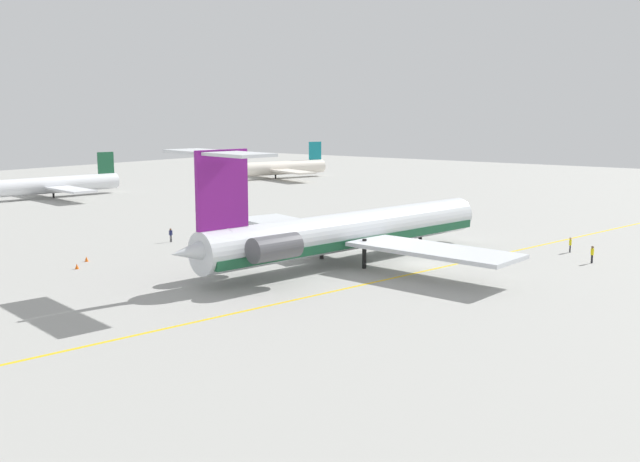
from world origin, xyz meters
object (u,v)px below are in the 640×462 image
object	(u,v)px
safety_cone_wingtip	(77,266)
ground_crew_portside	(570,243)
ground_crew_near_nose	(592,252)
ground_crew_starboard	(171,233)
airliner_mid_right	(49,185)
airliner_far_right	(273,168)
main_jetliner	(343,232)
ground_crew_near_tail	(368,215)
safety_cone_nose	(86,259)

from	to	relation	value
safety_cone_wingtip	ground_crew_portside	bearing A→B (deg)	-44.29
ground_crew_near_nose	ground_crew_starboard	world-z (taller)	ground_crew_near_nose
airliner_mid_right	airliner_far_right	world-z (taller)	airliner_far_right
ground_crew_portside	airliner_mid_right	bearing A→B (deg)	-35.58
main_jetliner	ground_crew_near_tail	bearing A→B (deg)	38.02
ground_crew_near_nose	safety_cone_wingtip	bearing A→B (deg)	-115.81
ground_crew_near_nose	main_jetliner	bearing A→B (deg)	-118.61
ground_crew_near_nose	ground_crew_starboard	distance (m)	48.03
ground_crew_starboard	main_jetliner	bearing A→B (deg)	47.75
main_jetliner	safety_cone_nose	bearing A→B (deg)	135.37
ground_crew_starboard	safety_cone_nose	bearing A→B (deg)	-40.49
ground_crew_near_nose	ground_crew_starboard	size ratio (longest dim) A/B	1.09
ground_crew_portside	safety_cone_nose	distance (m)	52.92
airliner_far_right	ground_crew_near_tail	world-z (taller)	airliner_far_right
ground_crew_starboard	airliner_far_right	bearing A→B (deg)	164.45
ground_crew_portside	safety_cone_nose	world-z (taller)	ground_crew_portside
main_jetliner	ground_crew_near_nose	distance (m)	26.08
ground_crew_near_nose	ground_crew_near_tail	bearing A→B (deg)	-170.68
main_jetliner	airliner_mid_right	size ratio (longest dim) A/B	1.58
airliner_far_right	safety_cone_wingtip	xyz separation A→B (m)	(-87.67, -48.23, -2.21)
main_jetliner	ground_crew_portside	world-z (taller)	main_jetliner
ground_crew_near_tail	ground_crew_portside	size ratio (longest dim) A/B	1.03
main_jetliner	safety_cone_nose	xyz separation A→B (m)	(-15.24, 22.27, -3.08)
airliner_mid_right	ground_crew_near_nose	distance (m)	97.12
ground_crew_starboard	safety_cone_wingtip	xyz separation A→B (m)	(-15.95, -3.89, -0.79)
airliner_far_right	safety_cone_nose	bearing A→B (deg)	47.36
main_jetliner	airliner_far_right	distance (m)	97.45
main_jetliner	airliner_mid_right	world-z (taller)	main_jetliner
main_jetliner	ground_crew_portside	size ratio (longest dim) A/B	24.29
ground_crew_near_tail	safety_cone_nose	distance (m)	41.15
ground_crew_near_nose	airliner_mid_right	bearing A→B (deg)	-155.35
ground_crew_near_tail	ground_crew_portside	distance (m)	30.19
main_jetliner	ground_crew_near_tail	distance (m)	27.89
ground_crew_portside	ground_crew_near_tail	bearing A→B (deg)	-47.26
airliner_far_right	safety_cone_nose	distance (m)	96.51
airliner_far_right	safety_cone_nose	size ratio (longest dim) A/B	50.32
airliner_far_right	ground_crew_starboard	bearing A→B (deg)	50.67
airliner_mid_right	ground_crew_near_tail	world-z (taller)	airliner_mid_right
main_jetliner	ground_crew_starboard	bearing A→B (deg)	106.01
main_jetliner	safety_cone_wingtip	world-z (taller)	main_jetliner
airliner_mid_right	ground_crew_starboard	xyz separation A→B (m)	(-17.80, -52.43, -1.29)
ground_crew_starboard	ground_crew_portside	bearing A→B (deg)	71.06
ground_crew_near_tail	airliner_mid_right	bearing A→B (deg)	105.64
main_jetliner	ground_crew_starboard	distance (m)	24.04
safety_cone_nose	safety_cone_wingtip	world-z (taller)	same
airliner_far_right	main_jetliner	bearing A→B (deg)	63.34
airliner_far_right	ground_crew_near_nose	bearing A→B (deg)	77.65
main_jetliner	ground_crew_portside	xyz separation A→B (m)	(20.02, -17.19, -2.26)
ground_crew_near_nose	airliner_far_right	bearing A→B (deg)	173.47
ground_crew_near_nose	safety_cone_nose	world-z (taller)	ground_crew_near_nose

